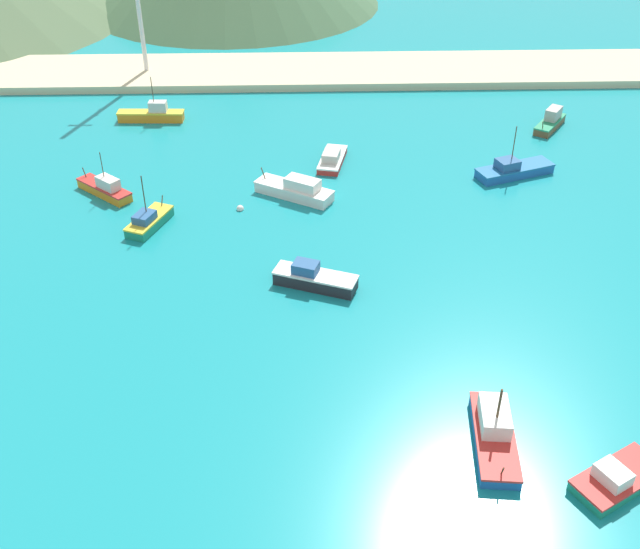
# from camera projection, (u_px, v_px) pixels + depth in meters

# --- Properties ---
(ground) EXTENTS (260.00, 280.00, 0.50)m
(ground) POSITION_uv_depth(u_px,v_px,m) (256.00, 392.00, 64.42)
(ground) COLOR teal
(fishing_boat_0) EXTENTS (7.63, 7.06, 5.76)m
(fishing_boat_0) POSITION_uv_depth(u_px,v_px,m) (105.00, 188.00, 92.02)
(fishing_boat_0) COLOR orange
(fishing_boat_0) RESTS_ON ground
(fishing_boat_1) EXTENTS (7.86, 6.38, 2.10)m
(fishing_boat_1) POSITION_uv_depth(u_px,v_px,m) (617.00, 479.00, 55.57)
(fishing_boat_1) COLOR #198466
(fishing_boat_1) RESTS_ON ground
(fishing_boat_4) EXTENTS (8.82, 5.39, 2.58)m
(fishing_boat_4) POSITION_uv_depth(u_px,v_px,m) (314.00, 278.00, 76.28)
(fishing_boat_4) COLOR #232328
(fishing_boat_4) RESTS_ON ground
(fishing_boat_5) EXTENTS (6.13, 7.40, 2.75)m
(fishing_boat_5) POSITION_uv_depth(u_px,v_px,m) (551.00, 121.00, 108.52)
(fishing_boat_5) COLOR brown
(fishing_boat_5) RESTS_ON ground
(fishing_boat_6) EXTENTS (9.68, 2.37, 6.61)m
(fishing_boat_6) POSITION_uv_depth(u_px,v_px,m) (152.00, 114.00, 110.58)
(fishing_boat_6) COLOR orange
(fishing_boat_6) RESTS_ON ground
(fishing_boat_7) EXTENTS (4.94, 7.23, 6.59)m
(fishing_boat_7) POSITION_uv_depth(u_px,v_px,m) (149.00, 221.00, 85.83)
(fishing_boat_7) COLOR #198466
(fishing_boat_7) RESTS_ON ground
(fishing_boat_8) EXTENTS (9.91, 7.48, 2.77)m
(fishing_boat_8) POSITION_uv_depth(u_px,v_px,m) (296.00, 190.00, 91.59)
(fishing_boat_8) COLOR silver
(fishing_boat_8) RESTS_ON ground
(fishing_boat_10) EXTENTS (4.40, 8.06, 2.06)m
(fishing_boat_10) POSITION_uv_depth(u_px,v_px,m) (332.00, 159.00, 99.09)
(fishing_boat_10) COLOR red
(fishing_boat_10) RESTS_ON ground
(fishing_boat_14) EXTENTS (3.99, 9.52, 5.41)m
(fishing_boat_14) POSITION_uv_depth(u_px,v_px,m) (494.00, 432.00, 59.03)
(fishing_boat_14) COLOR #1E5BA8
(fishing_boat_14) RESTS_ON ground
(fishing_boat_15) EXTENTS (10.62, 6.39, 6.80)m
(fishing_boat_15) POSITION_uv_depth(u_px,v_px,m) (513.00, 170.00, 96.36)
(fishing_boat_15) COLOR #1E5BA8
(fishing_boat_15) RESTS_ON ground
(buoy_0) EXTENTS (0.86, 0.86, 0.86)m
(buoy_0) POSITION_uv_depth(u_px,v_px,m) (240.00, 209.00, 89.45)
(buoy_0) COLOR silver
(buoy_0) RESTS_ON ground
(beach_strip) EXTENTS (247.00, 15.71, 1.20)m
(beach_strip) POSITION_uv_depth(u_px,v_px,m) (274.00, 71.00, 126.53)
(beach_strip) COLOR beige
(beach_strip) RESTS_ON ground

